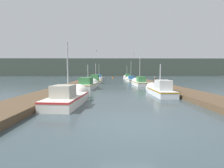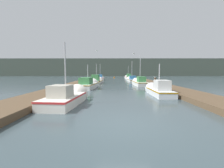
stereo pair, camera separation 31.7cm
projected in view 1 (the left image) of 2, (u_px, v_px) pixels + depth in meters
The scene contains 17 objects.
ground_plane at pixel (131, 125), 5.79m from camera, with size 200.00×200.00×0.00m.
dock_left at pixel (75, 85), 21.66m from camera, with size 2.62×40.00×0.36m.
dock_right at pixel (156, 84), 21.79m from camera, with size 2.62×40.00×0.36m.
distant_shore_ridge at pixel (112, 68), 73.83m from camera, with size 120.00×16.00×7.80m.
fishing_boat_0 at pixel (70, 97), 9.66m from camera, with size 2.03×4.69×4.38m.
fishing_boat_1 at pixel (159, 90), 13.44m from camera, with size 1.46×4.75×3.14m.
fishing_boat_2 at pixel (88, 85), 18.46m from camera, with size 2.14×5.35×3.38m.
fishing_boat_3 at pixel (139, 82), 22.44m from camera, with size 1.83×4.83×4.86m.
fishing_boat_4 at pixel (96, 81), 26.51m from camera, with size 1.97×6.43×3.92m.
fishing_boat_5 at pixel (130, 79), 32.26m from camera, with size 1.73×5.44×4.78m.
fishing_boat_6 at pixel (99, 78), 36.66m from camera, with size 1.82×4.76×4.37m.
fishing_boat_7 at pixel (127, 77), 40.98m from camera, with size 1.58×6.17×3.91m.
mooring_piling_0 at pixel (155, 83), 17.95m from camera, with size 0.27×0.27×1.42m.
mooring_piling_1 at pixel (169, 89), 13.40m from camera, with size 0.31×0.31×0.98m.
channel_buoy at pixel (113, 78), 46.96m from camera, with size 0.51×0.51×1.01m.
seagull_lead at pixel (97, 51), 20.54m from camera, with size 0.29×0.55×0.12m.
seagull_1 at pixel (133, 54), 20.79m from camera, with size 0.28×0.55×0.12m.
Camera 1 is at (-0.79, -5.63, 2.08)m, focal length 24.00 mm.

